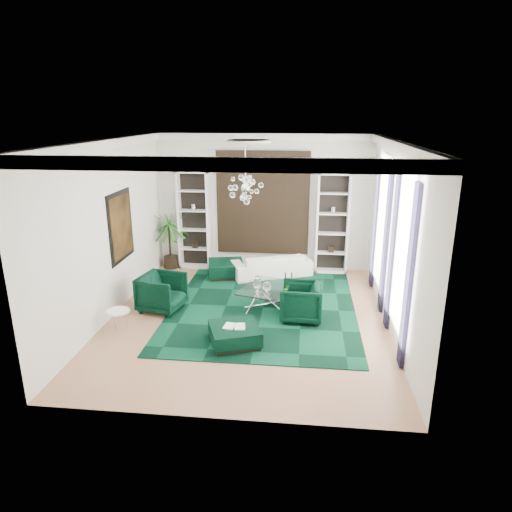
# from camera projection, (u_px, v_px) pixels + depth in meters

# --- Properties ---
(floor) EXTENTS (6.00, 7.00, 0.02)m
(floor) POSITION_uv_depth(u_px,v_px,m) (248.00, 318.00, 10.06)
(floor) COLOR tan
(floor) RESTS_ON ground
(ceiling) EXTENTS (6.00, 7.00, 0.02)m
(ceiling) POSITION_uv_depth(u_px,v_px,m) (247.00, 140.00, 8.91)
(ceiling) COLOR white
(ceiling) RESTS_ON ground
(wall_back) EXTENTS (6.00, 0.02, 3.80)m
(wall_back) POSITION_uv_depth(u_px,v_px,m) (263.00, 203.00, 12.82)
(wall_back) COLOR silver
(wall_back) RESTS_ON ground
(wall_front) EXTENTS (6.00, 0.02, 3.80)m
(wall_front) POSITION_uv_depth(u_px,v_px,m) (215.00, 300.00, 6.16)
(wall_front) COLOR silver
(wall_front) RESTS_ON ground
(wall_left) EXTENTS (0.02, 7.00, 3.80)m
(wall_left) POSITION_uv_depth(u_px,v_px,m) (108.00, 231.00, 9.79)
(wall_left) COLOR silver
(wall_left) RESTS_ON ground
(wall_right) EXTENTS (0.02, 7.00, 3.80)m
(wall_right) POSITION_uv_depth(u_px,v_px,m) (395.00, 238.00, 9.18)
(wall_right) COLOR silver
(wall_right) RESTS_ON ground
(crown_molding) EXTENTS (6.00, 7.00, 0.18)m
(crown_molding) POSITION_uv_depth(u_px,v_px,m) (247.00, 146.00, 8.95)
(crown_molding) COLOR white
(crown_molding) RESTS_ON ceiling
(ceiling_medallion) EXTENTS (0.90, 0.90, 0.05)m
(ceiling_medallion) POSITION_uv_depth(u_px,v_px,m) (249.00, 141.00, 9.21)
(ceiling_medallion) COLOR white
(ceiling_medallion) RESTS_ON ceiling
(tapestry) EXTENTS (2.50, 0.06, 2.80)m
(tapestry) POSITION_uv_depth(u_px,v_px,m) (263.00, 203.00, 12.77)
(tapestry) COLOR black
(tapestry) RESTS_ON wall_back
(shelving_left) EXTENTS (0.90, 0.38, 2.80)m
(shelving_left) POSITION_uv_depth(u_px,v_px,m) (194.00, 220.00, 12.98)
(shelving_left) COLOR white
(shelving_left) RESTS_ON floor
(shelving_right) EXTENTS (0.90, 0.38, 2.80)m
(shelving_right) POSITION_uv_depth(u_px,v_px,m) (332.00, 224.00, 12.58)
(shelving_right) COLOR white
(shelving_right) RESTS_ON floor
(painting) EXTENTS (0.04, 1.30, 1.60)m
(painting) POSITION_uv_depth(u_px,v_px,m) (121.00, 226.00, 10.37)
(painting) COLOR black
(painting) RESTS_ON wall_left
(window_near) EXTENTS (0.03, 1.10, 2.90)m
(window_near) POSITION_uv_depth(u_px,v_px,m) (403.00, 251.00, 8.33)
(window_near) COLOR white
(window_near) RESTS_ON wall_right
(curtain_near_a) EXTENTS (0.07, 0.30, 3.25)m
(curtain_near_a) POSITION_uv_depth(u_px,v_px,m) (409.00, 279.00, 7.67)
(curtain_near_a) COLOR black
(curtain_near_a) RESTS_ON floor
(curtain_near_b) EXTENTS (0.07, 0.30, 3.25)m
(curtain_near_b) POSITION_uv_depth(u_px,v_px,m) (392.00, 252.00, 9.15)
(curtain_near_b) COLOR black
(curtain_near_b) RESTS_ON floor
(window_far) EXTENTS (0.03, 1.10, 2.90)m
(window_far) POSITION_uv_depth(u_px,v_px,m) (383.00, 222.00, 10.60)
(window_far) COLOR white
(window_far) RESTS_ON wall_right
(curtain_far_a) EXTENTS (0.07, 0.30, 3.25)m
(curtain_far_a) POSITION_uv_depth(u_px,v_px,m) (386.00, 241.00, 9.94)
(curtain_far_a) COLOR black
(curtain_far_a) RESTS_ON floor
(curtain_far_b) EXTENTS (0.07, 0.30, 3.25)m
(curtain_far_b) POSITION_uv_depth(u_px,v_px,m) (376.00, 224.00, 11.42)
(curtain_far_b) COLOR black
(curtain_far_b) RESTS_ON floor
(rug) EXTENTS (4.20, 5.00, 0.02)m
(rug) POSITION_uv_depth(u_px,v_px,m) (263.00, 308.00, 10.54)
(rug) COLOR black
(rug) RESTS_ON floor
(sofa) EXTENTS (2.31, 1.60, 0.63)m
(sofa) POSITION_uv_depth(u_px,v_px,m) (272.00, 265.00, 12.56)
(sofa) COLOR white
(sofa) RESTS_ON floor
(armchair_left) EXTENTS (1.09, 1.07, 0.84)m
(armchair_left) POSITION_uv_depth(u_px,v_px,m) (162.00, 292.00, 10.35)
(armchair_left) COLOR black
(armchair_left) RESTS_ON floor
(armchair_right) EXTENTS (0.94, 0.92, 0.82)m
(armchair_right) POSITION_uv_depth(u_px,v_px,m) (301.00, 302.00, 9.87)
(armchair_right) COLOR black
(armchair_right) RESTS_ON floor
(coffee_table) EXTENTS (1.66, 1.66, 0.46)m
(coffee_table) POSITION_uv_depth(u_px,v_px,m) (273.00, 297.00, 10.57)
(coffee_table) COLOR white
(coffee_table) RESTS_ON floor
(ottoman_side) EXTENTS (1.12, 1.12, 0.42)m
(ottoman_side) POSITION_uv_depth(u_px,v_px,m) (226.00, 269.00, 12.55)
(ottoman_side) COLOR black
(ottoman_side) RESTS_ON floor
(ottoman_front) EXTENTS (1.17, 1.17, 0.37)m
(ottoman_front) POSITION_uv_depth(u_px,v_px,m) (235.00, 335.00, 8.87)
(ottoman_front) COLOR black
(ottoman_front) RESTS_ON floor
(book) EXTENTS (0.42, 0.28, 0.03)m
(book) POSITION_uv_depth(u_px,v_px,m) (235.00, 326.00, 8.81)
(book) COLOR white
(book) RESTS_ON ottoman_front
(side_table) EXTENTS (0.58, 0.58, 0.45)m
(side_table) POSITION_uv_depth(u_px,v_px,m) (119.00, 321.00, 9.37)
(side_table) COLOR white
(side_table) RESTS_ON floor
(palm) EXTENTS (1.71, 1.71, 2.14)m
(palm) POSITION_uv_depth(u_px,v_px,m) (169.00, 232.00, 12.99)
(palm) COLOR #21661D
(palm) RESTS_ON floor
(chandelier) EXTENTS (0.84, 0.84, 0.67)m
(chandelier) POSITION_uv_depth(u_px,v_px,m) (245.00, 188.00, 9.30)
(chandelier) COLOR white
(chandelier) RESTS_ON ceiling
(table_plant) EXTENTS (0.15, 0.14, 0.22)m
(table_plant) POSITION_uv_depth(u_px,v_px,m) (287.00, 289.00, 10.17)
(table_plant) COLOR #21661D
(table_plant) RESTS_ON coffee_table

